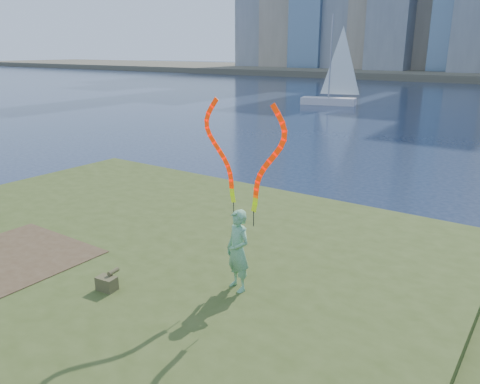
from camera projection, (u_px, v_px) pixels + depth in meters
The scene contains 6 objects.
ground at pixel (178, 263), 12.28m from camera, with size 320.00×320.00×0.00m, color #18243C.
grassy_knoll at pixel (108, 287), 10.38m from camera, with size 20.00×18.00×0.80m.
dirt_patch at pixel (11, 257), 10.73m from camera, with size 3.20×3.00×0.02m, color #47331E.
woman_with_ribbons at pixel (239, 223), 8.96m from camera, with size 1.94×0.75×4.04m.
canvas_bag at pixel (107, 283), 9.28m from camera, with size 0.42×0.47×0.37m.
sailboat at pixel (332, 90), 46.28m from camera, with size 5.70×2.99×8.59m.
Camera 1 is at (7.73, -8.24, 5.40)m, focal length 35.00 mm.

